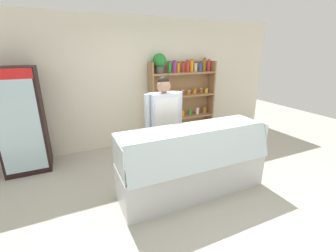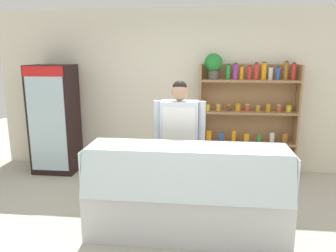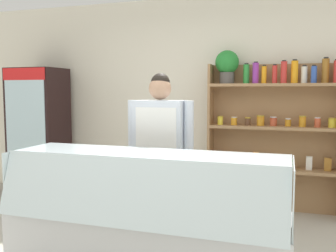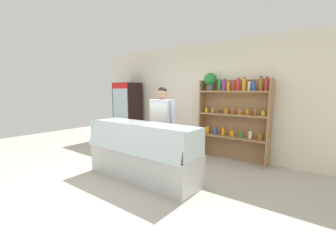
{
  "view_description": "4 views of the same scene",
  "coord_description": "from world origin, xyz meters",
  "views": [
    {
      "loc": [
        -1.54,
        -2.53,
        2.04
      ],
      "look_at": [
        -0.22,
        0.36,
        0.96
      ],
      "focal_mm": 24.0,
      "sensor_mm": 36.0,
      "label": 1
    },
    {
      "loc": [
        0.18,
        -3.34,
        1.99
      ],
      "look_at": [
        -0.24,
        0.48,
        1.13
      ],
      "focal_mm": 35.0,
      "sensor_mm": 36.0,
      "label": 2
    },
    {
      "loc": [
        1.05,
        -2.65,
        1.48
      ],
      "look_at": [
        0.0,
        0.6,
        1.16
      ],
      "focal_mm": 40.0,
      "sensor_mm": 36.0,
      "label": 3
    },
    {
      "loc": [
        2.75,
        -2.82,
        1.59
      ],
      "look_at": [
        0.15,
        0.58,
        0.9
      ],
      "focal_mm": 24.0,
      "sensor_mm": 36.0,
      "label": 4
    }
  ],
  "objects": [
    {
      "name": "back_wall",
      "position": [
        0.0,
        2.22,
        1.35
      ],
      "size": [
        6.8,
        0.1,
        2.7
      ],
      "primitive_type": "cube",
      "color": "silver",
      "rests_on": "ground"
    },
    {
      "name": "shop_clerk",
      "position": [
        -0.12,
        0.73,
        0.98
      ],
      "size": [
        0.66,
        0.25,
        1.65
      ],
      "color": "#4C4233",
      "rests_on": "ground"
    },
    {
      "name": "deli_display_case",
      "position": [
        0.01,
        0.0,
        0.31
      ],
      "size": [
        2.18,
        0.72,
        1.01
      ],
      "color": "silver",
      "rests_on": "ground"
    },
    {
      "name": "drinks_fridge",
      "position": [
        -2.3,
        1.78,
        0.9
      ],
      "size": [
        0.7,
        0.57,
        1.8
      ],
      "color": "black",
      "rests_on": "ground"
    },
    {
      "name": "shelving_unit",
      "position": [
        0.81,
        2.01,
        1.14
      ],
      "size": [
        1.57,
        0.29,
        1.98
      ],
      "color": "#9E754C",
      "rests_on": "ground"
    }
  ]
}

